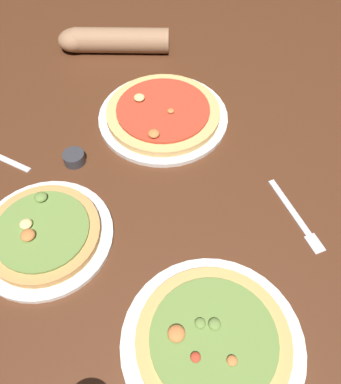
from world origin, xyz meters
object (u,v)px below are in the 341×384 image
pizza_plate_far (163,114)px  pizza_plate_side (44,234)px  diner_arm (109,40)px  pizza_plate_near (213,341)px  fork_left (296,216)px  ramekin_sauce (74,158)px

pizza_plate_far → pizza_plate_side: size_ratio=1.18×
pizza_plate_far → diner_arm: diner_arm is taller
pizza_plate_near → fork_left: (0.26, 0.21, -0.01)m
pizza_plate_side → ramekin_sauce: size_ratio=5.51×
ramekin_sauce → pizza_plate_far: bearing=20.9°
pizza_plate_side → diner_arm: diner_arm is taller
pizza_plate_near → ramekin_sauce: size_ratio=6.29×
pizza_plate_far → fork_left: 0.42m
pizza_plate_near → ramekin_sauce: (-0.19, 0.49, -0.00)m
pizza_plate_near → fork_left: size_ratio=1.62×
pizza_plate_side → ramekin_sauce: pizza_plate_side is taller
pizza_plate_far → ramekin_sauce: pizza_plate_far is taller
pizza_plate_near → diner_arm: diner_arm is taller
fork_left → ramekin_sauce: bearing=148.3°
fork_left → diner_arm: diner_arm is taller
ramekin_sauce → diner_arm: diner_arm is taller
diner_arm → pizza_plate_side: bearing=-111.1°
ramekin_sauce → diner_arm: bearing=69.8°
pizza_plate_side → ramekin_sauce: bearing=67.0°
pizza_plate_far → fork_left: bearing=-60.6°
ramekin_sauce → diner_arm: (0.16, 0.42, 0.02)m
diner_arm → pizza_plate_near: bearing=-87.9°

